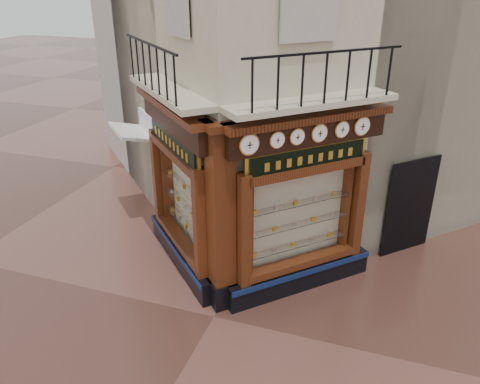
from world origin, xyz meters
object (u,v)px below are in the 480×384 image
at_px(clock_b, 277,140).
at_px(signboard_right, 308,158).
at_px(clock_c, 297,137).
at_px(corner_pilaster, 221,222).
at_px(clock_e, 342,129).
at_px(clock_f, 362,126).
at_px(clock_d, 319,133).
at_px(awning, 141,215).
at_px(clock_a, 249,145).
at_px(signboard_left, 173,143).

distance_m(clock_b, signboard_right, 0.96).
height_order(clock_c, signboard_right, clock_c).
height_order(corner_pilaster, clock_e, corner_pilaster).
height_order(corner_pilaster, clock_f, corner_pilaster).
xyz_separation_m(corner_pilaster, clock_d, (1.63, 1.03, 1.67)).
distance_m(awning, signboard_right, 6.31).
xyz_separation_m(corner_pilaster, awning, (-3.68, 2.97, -1.95)).
bearing_deg(clock_e, signboard_right, 170.55).
relative_size(clock_b, clock_f, 0.83).
relative_size(corner_pilaster, clock_d, 10.75).
bearing_deg(clock_a, clock_b, 0.00).
bearing_deg(signboard_left, clock_b, -149.70).
bearing_deg(corner_pilaster, clock_f, -8.35).
bearing_deg(clock_e, clock_d, 180.00).
height_order(clock_b, clock_d, clock_d).
bearing_deg(clock_d, signboard_left, 135.30).
xyz_separation_m(clock_a, clock_f, (1.79, 1.79, 0.00)).
height_order(clock_c, clock_e, clock_e).
bearing_deg(signboard_left, clock_e, -128.57).
xyz_separation_m(clock_b, signboard_left, (-2.44, 0.64, -0.52)).
bearing_deg(clock_f, clock_d, 180.00).
height_order(clock_b, awning, clock_b).
bearing_deg(clock_a, corner_pilaster, 131.83).
xyz_separation_m(clock_f, signboard_left, (-3.82, -0.74, -0.52)).
bearing_deg(clock_d, signboard_right, 140.28).
xyz_separation_m(signboard_left, signboard_right, (2.92, 0.00, 0.00)).
xyz_separation_m(corner_pilaster, clock_f, (2.36, 1.75, 1.67)).
xyz_separation_m(clock_c, signboard_left, (-2.74, 0.34, -0.52)).
xyz_separation_m(clock_b, clock_e, (1.03, 1.03, 0.00)).
bearing_deg(corner_pilaster, clock_e, -10.03).
xyz_separation_m(clock_c, awning, (-4.96, 2.29, -3.62)).
xyz_separation_m(clock_c, signboard_right, (0.18, 0.34, -0.52)).
relative_size(clock_c, clock_e, 0.96).
distance_m(clock_d, signboard_left, 3.14).
height_order(clock_a, clock_e, clock_a).
relative_size(clock_e, signboard_right, 0.17).
height_order(clock_a, signboard_left, clock_a).
relative_size(clock_c, clock_f, 0.84).
height_order(clock_e, signboard_right, clock_e).
distance_m(corner_pilaster, clock_b, 1.97).
relative_size(clock_f, awning, 0.25).
bearing_deg(clock_c, signboard_right, 16.85).
bearing_deg(clock_b, corner_pilaster, 155.92).
height_order(clock_a, clock_b, clock_a).
bearing_deg(clock_d, clock_b, -180.00).
xyz_separation_m(clock_d, awning, (-5.31, 1.94, -3.62)).
bearing_deg(clock_b, clock_f, 0.00).
bearing_deg(clock_b, clock_e, 0.00).
xyz_separation_m(clock_d, signboard_left, (-3.09, -0.02, -0.52)).
bearing_deg(awning, signboard_right, -155.84).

